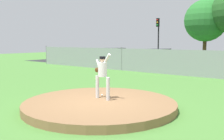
{
  "coord_description": "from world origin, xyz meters",
  "views": [
    {
      "loc": [
        5.9,
        -6.66,
        2.34
      ],
      "look_at": [
        -0.58,
        1.4,
        1.19
      ],
      "focal_mm": 41.58,
      "sensor_mm": 36.0,
      "label": 1
    }
  ],
  "objects_px": {
    "parked_car_champagne": "(112,56)",
    "traffic_light_near": "(158,32)",
    "parked_car_slate": "(157,58)",
    "parked_car_silver": "(188,60)",
    "pitcher_youth": "(102,73)",
    "traffic_cone_orange": "(217,67)",
    "baseball": "(102,95)"
  },
  "relations": [
    {
      "from": "traffic_cone_orange",
      "to": "parked_car_slate",
      "type": "bearing_deg",
      "value": 175.84
    },
    {
      "from": "pitcher_youth",
      "to": "parked_car_champagne",
      "type": "distance_m",
      "value": 18.6
    },
    {
      "from": "traffic_cone_orange",
      "to": "baseball",
      "type": "bearing_deg",
      "value": -90.25
    },
    {
      "from": "parked_car_champagne",
      "to": "parked_car_slate",
      "type": "distance_m",
      "value": 5.53
    },
    {
      "from": "parked_car_slate",
      "to": "traffic_light_near",
      "type": "xyz_separation_m",
      "value": [
        -1.76,
        3.23,
        2.48
      ]
    },
    {
      "from": "baseball",
      "to": "traffic_light_near",
      "type": "xyz_separation_m",
      "value": [
        -7.29,
        17.54,
        2.97
      ]
    },
    {
      "from": "baseball",
      "to": "traffic_cone_orange",
      "type": "bearing_deg",
      "value": 89.75
    },
    {
      "from": "parked_car_silver",
      "to": "traffic_light_near",
      "type": "relative_size",
      "value": 0.87
    },
    {
      "from": "parked_car_slate",
      "to": "traffic_light_near",
      "type": "relative_size",
      "value": 1.0
    },
    {
      "from": "baseball",
      "to": "traffic_cone_orange",
      "type": "xyz_separation_m",
      "value": [
        0.06,
        13.91,
        -0.03
      ]
    },
    {
      "from": "traffic_cone_orange",
      "to": "parked_car_silver",
      "type": "bearing_deg",
      "value": 175.46
    },
    {
      "from": "parked_car_slate",
      "to": "parked_car_silver",
      "type": "height_order",
      "value": "parked_car_slate"
    },
    {
      "from": "parked_car_slate",
      "to": "traffic_cone_orange",
      "type": "relative_size",
      "value": 8.63
    },
    {
      "from": "pitcher_youth",
      "to": "traffic_cone_orange",
      "type": "relative_size",
      "value": 3.02
    },
    {
      "from": "traffic_light_near",
      "to": "pitcher_youth",
      "type": "bearing_deg",
      "value": -66.92
    },
    {
      "from": "pitcher_youth",
      "to": "parked_car_silver",
      "type": "relative_size",
      "value": 0.4
    },
    {
      "from": "pitcher_youth",
      "to": "traffic_light_near",
      "type": "relative_size",
      "value": 0.35
    },
    {
      "from": "baseball",
      "to": "traffic_cone_orange",
      "type": "relative_size",
      "value": 0.13
    },
    {
      "from": "parked_car_champagne",
      "to": "traffic_light_near",
      "type": "distance_m",
      "value": 5.55
    },
    {
      "from": "baseball",
      "to": "parked_car_silver",
      "type": "relative_size",
      "value": 0.02
    },
    {
      "from": "parked_car_champagne",
      "to": "traffic_light_near",
      "type": "relative_size",
      "value": 1.02
    },
    {
      "from": "parked_car_champagne",
      "to": "traffic_light_near",
      "type": "height_order",
      "value": "traffic_light_near"
    },
    {
      "from": "traffic_light_near",
      "to": "baseball",
      "type": "bearing_deg",
      "value": -67.43
    },
    {
      "from": "baseball",
      "to": "parked_car_slate",
      "type": "bearing_deg",
      "value": 111.11
    },
    {
      "from": "parked_car_slate",
      "to": "baseball",
      "type": "bearing_deg",
      "value": -68.89
    },
    {
      "from": "pitcher_youth",
      "to": "parked_car_silver",
      "type": "height_order",
      "value": "pitcher_youth"
    },
    {
      "from": "pitcher_youth",
      "to": "baseball",
      "type": "bearing_deg",
      "value": 132.23
    },
    {
      "from": "pitcher_youth",
      "to": "parked_car_slate",
      "type": "bearing_deg",
      "value": 111.78
    },
    {
      "from": "baseball",
      "to": "parked_car_silver",
      "type": "distance_m",
      "value": 14.33
    },
    {
      "from": "parked_car_champagne",
      "to": "parked_car_slate",
      "type": "height_order",
      "value": "parked_car_slate"
    },
    {
      "from": "traffic_cone_orange",
      "to": "traffic_light_near",
      "type": "relative_size",
      "value": 0.12
    },
    {
      "from": "parked_car_champagne",
      "to": "parked_car_silver",
      "type": "height_order",
      "value": "parked_car_champagne"
    }
  ]
}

